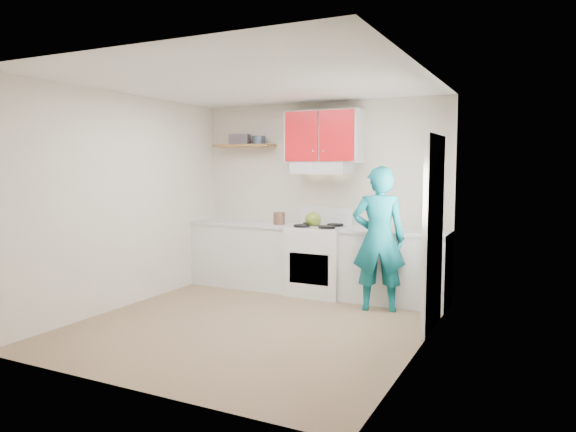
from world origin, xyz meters
The scene contains 21 objects.
floor centered at (0.00, 0.00, 0.00)m, with size 3.80×3.80×0.00m, color brown.
ceiling centered at (0.00, 0.00, 2.60)m, with size 3.60×3.80×0.04m, color white.
back_wall centered at (0.00, 1.90, 1.30)m, with size 3.60×0.04×2.60m, color beige.
front_wall centered at (0.00, -1.90, 1.30)m, with size 3.60×0.04×2.60m, color beige.
left_wall centered at (-1.80, 0.00, 1.30)m, with size 0.04×3.80×2.60m, color beige.
right_wall centered at (1.80, 0.00, 1.30)m, with size 0.04×3.80×2.60m, color beige.
door centered at (1.78, 0.70, 1.02)m, with size 0.05×0.85×2.05m, color white.
door_glass centered at (1.75, 0.70, 1.45)m, with size 0.01×0.55×0.95m, color white.
counter_left centered at (-1.04, 1.60, 0.45)m, with size 1.52×0.60×0.90m, color silver.
counter_right centered at (1.14, 1.60, 0.45)m, with size 1.32×0.60×0.90m, color silver.
stove centered at (0.10, 1.57, 0.46)m, with size 0.76×0.65×0.92m, color white.
range_hood centered at (0.10, 1.68, 1.70)m, with size 0.76×0.44×0.15m, color silver.
upper_cabinets centered at (0.10, 1.73, 2.12)m, with size 1.02×0.33×0.70m, color red.
shelf centered at (-1.15, 1.75, 2.02)m, with size 0.90×0.30×0.04m, color brown.
books centered at (-1.21, 1.73, 2.11)m, with size 0.28×0.20×0.15m, color #443C42.
tin centered at (-0.91, 1.74, 2.10)m, with size 0.19×0.19×0.12m, color #333D4C.
kettle centered at (0.01, 1.60, 1.01)m, with size 0.22×0.22×0.18m, color olive.
crock centered at (-0.48, 1.55, 0.99)m, with size 0.16×0.16×0.19m, color #492D20.
cutting_board centered at (0.73, 1.50, 0.91)m, with size 0.33×0.24×0.02m, color olive.
silicone_mat centered at (1.53, 1.51, 0.90)m, with size 0.26×0.22×0.01m, color red.
person centered at (1.05, 1.16, 0.86)m, with size 0.63×0.41×1.73m, color #0B5C65.
Camera 1 is at (2.85, -4.90, 1.72)m, focal length 33.02 mm.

